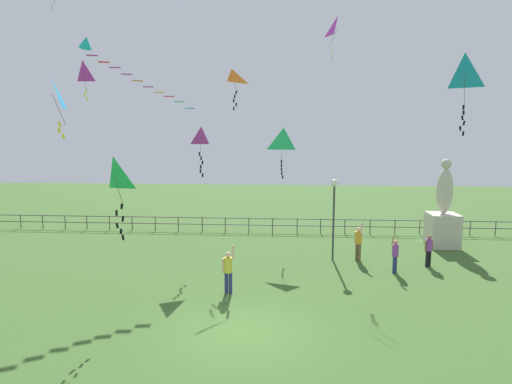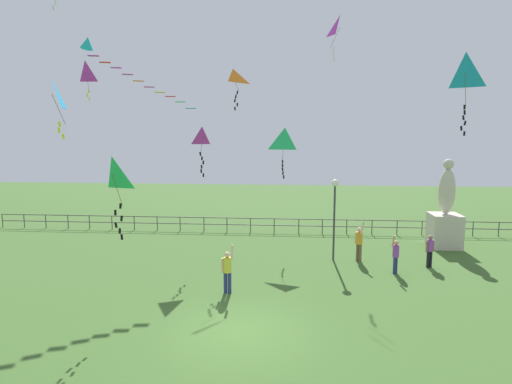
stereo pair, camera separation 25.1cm
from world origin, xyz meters
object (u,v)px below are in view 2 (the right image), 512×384
at_px(lamppost, 335,201).
at_px(kite_3, 52,95).
at_px(kite_4, 233,79).
at_px(kite_7, 113,178).
at_px(kite_1, 339,29).
at_px(kite_5, 86,72).
at_px(person_2, 359,241).
at_px(statue_monument, 445,219).
at_px(kite_2, 202,139).
at_px(person_3, 396,254).
at_px(kite_0, 465,74).
at_px(person_0, 430,249).
at_px(streamer_kite, 96,49).
at_px(kite_6, 285,141).
at_px(person_1, 227,269).

height_order(lamppost, kite_3, kite_3).
bearing_deg(kite_4, kite_7, -104.89).
relative_size(kite_1, kite_5, 1.14).
height_order(lamppost, person_2, lamppost).
bearing_deg(kite_7, person_2, 37.48).
relative_size(statue_monument, kite_5, 2.13).
distance_m(kite_1, kite_2, 11.30).
relative_size(person_3, kite_0, 0.56).
relative_size(lamppost, person_0, 2.62).
xyz_separation_m(person_2, kite_2, (-7.96, 0.44, 5.05)).
bearing_deg(kite_7, kite_3, 155.89).
height_order(person_3, kite_0, kite_0).
relative_size(kite_7, streamer_kite, 0.54).
bearing_deg(kite_7, kite_6, 61.49).
distance_m(person_3, kite_2, 10.89).
relative_size(kite_5, kite_6, 0.83).
relative_size(lamppost, kite_6, 1.47).
height_order(kite_0, kite_4, kite_4).
bearing_deg(person_1, person_2, 39.07).
relative_size(person_2, person_3, 1.12).
xyz_separation_m(person_0, kite_1, (-3.81, 6.75, 11.73)).
relative_size(person_0, person_1, 0.79).
bearing_deg(statue_monument, person_3, -128.09).
bearing_deg(kite_7, person_3, 26.73).
xyz_separation_m(person_2, streamer_kite, (-12.85, -0.53, 9.35)).
relative_size(kite_2, streamer_kite, 0.48).
xyz_separation_m(person_1, kite_1, (5.31, 10.80, 11.63)).
xyz_separation_m(kite_2, kite_3, (-4.09, -6.48, 1.64)).
height_order(kite_3, kite_4, kite_4).
bearing_deg(kite_4, kite_6, 2.29).
xyz_separation_m(lamppost, kite_2, (-6.70, 0.36, 3.05)).
distance_m(lamppost, kite_0, 7.95).
relative_size(person_1, kite_5, 0.86).
bearing_deg(kite_3, kite_5, 110.15).
bearing_deg(kite_3, person_0, 19.09).
xyz_separation_m(person_0, streamer_kite, (-16.04, 0.23, 9.47)).
relative_size(person_3, streamer_kite, 0.34).
bearing_deg(streamer_kite, kite_4, 29.91).
distance_m(statue_monument, kite_4, 14.21).
bearing_deg(kite_7, person_0, 27.09).
relative_size(kite_5, streamer_kite, 0.43).
distance_m(person_1, streamer_kite, 12.41).
relative_size(statue_monument, streamer_kite, 0.92).
bearing_deg(person_3, person_2, 127.24).
bearing_deg(kite_1, lamppost, -96.18).
relative_size(person_3, kite_7, 0.62).
relative_size(kite_0, kite_5, 1.40).
distance_m(kite_0, streamer_kite, 16.64).
xyz_separation_m(kite_0, kite_7, (-13.00, -4.64, -3.89)).
height_order(person_3, kite_4, kite_4).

